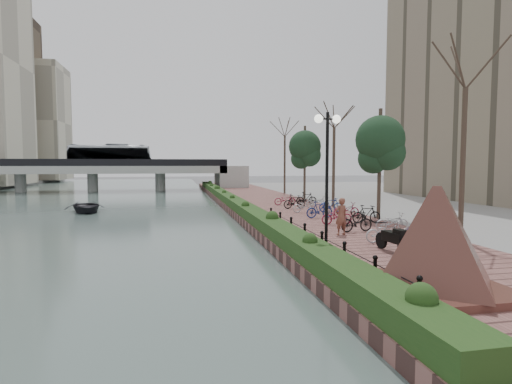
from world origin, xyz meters
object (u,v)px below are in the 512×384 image
object	(u,v)px
granite_monument	(436,238)
pedestrian	(341,216)
motorcycle	(392,238)
lamppost	(327,152)
boat	(86,207)

from	to	relation	value
granite_monument	pedestrian	xyz separation A→B (m)	(0.93, 8.05, -0.51)
pedestrian	motorcycle	bearing A→B (deg)	83.05
pedestrian	lamppost	bearing A→B (deg)	44.90
pedestrian	boat	xyz separation A→B (m)	(-14.26, 15.77, -0.90)
granite_monument	boat	size ratio (longest dim) A/B	0.97
lamppost	pedestrian	distance (m)	4.49
lamppost	pedestrian	xyz separation A→B (m)	(1.86, 2.94, -2.84)
granite_monument	pedestrian	size ratio (longest dim) A/B	2.37
motorcycle	boat	world-z (taller)	motorcycle
lamppost	pedestrian	size ratio (longest dim) A/B	3.02
granite_monument	motorcycle	xyz separation A→B (m)	(1.31, 4.27, -0.84)
motorcycle	pedestrian	bearing A→B (deg)	90.55
lamppost	boat	bearing A→B (deg)	123.53
lamppost	pedestrian	bearing A→B (deg)	57.60
pedestrian	boat	distance (m)	21.28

